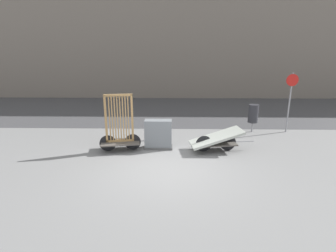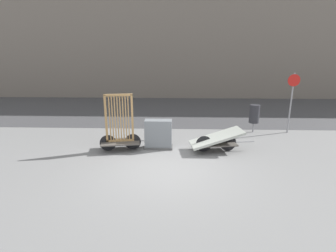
% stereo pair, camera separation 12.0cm
% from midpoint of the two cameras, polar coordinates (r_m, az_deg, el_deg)
% --- Properties ---
extents(ground_plane, '(60.00, 60.00, 0.00)m').
position_cam_midpoint_polar(ground_plane, '(7.70, 0.07, -9.35)').
color(ground_plane, slate).
extents(road_strip, '(56.00, 7.92, 0.01)m').
position_cam_midpoint_polar(road_strip, '(15.39, 1.07, 3.58)').
color(road_strip, '#424244').
rests_on(road_strip, ground_plane).
extents(building_facade, '(48.00, 4.00, 11.65)m').
position_cam_midpoint_polar(building_facade, '(21.15, 1.44, 22.78)').
color(building_facade, slate).
rests_on(building_facade, ground_plane).
extents(bike_cart_with_bedframe, '(2.03, 0.97, 1.95)m').
position_cam_midpoint_polar(bike_cart_with_bedframe, '(9.03, -10.01, -1.24)').
color(bike_cart_with_bedframe, '#4C4742').
rests_on(bike_cart_with_bedframe, ground_plane).
extents(bike_cart_with_mattress, '(2.26, 1.07, 0.77)m').
position_cam_midpoint_polar(bike_cart_with_mattress, '(9.02, 10.87, -2.91)').
color(bike_cart_with_mattress, '#4C4742').
rests_on(bike_cart_with_mattress, ground_plane).
extents(utility_cabinet, '(0.99, 0.45, 1.02)m').
position_cam_midpoint_polar(utility_cabinet, '(9.13, -1.74, -2.06)').
color(utility_cabinet, '#4C4C4C').
rests_on(utility_cabinet, ground_plane).
extents(trash_bin, '(0.41, 0.41, 1.17)m').
position_cam_midpoint_polar(trash_bin, '(11.49, 18.57, 2.50)').
color(trash_bin, gray).
rests_on(trash_bin, ground_plane).
extents(sign_post, '(0.49, 0.06, 2.47)m').
position_cam_midpoint_polar(sign_post, '(11.84, 25.62, 6.00)').
color(sign_post, gray).
rests_on(sign_post, ground_plane).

